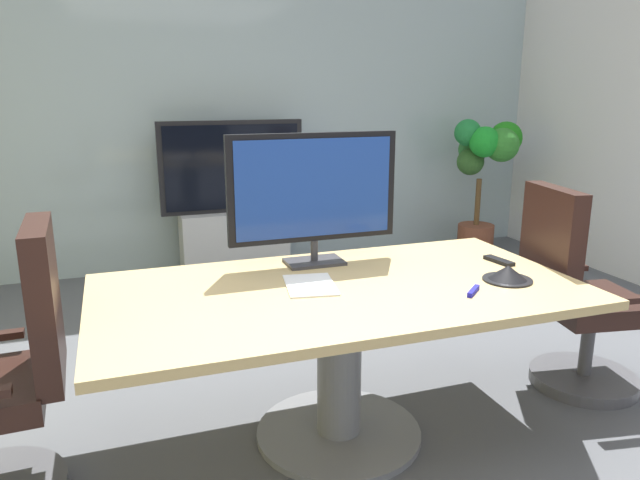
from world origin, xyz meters
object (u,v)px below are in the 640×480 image
conference_table (339,325)px  remote_control (499,261)px  office_chair_right (575,306)px  office_chair_left (4,391)px  conference_phone (508,274)px  wall_display_unit (234,223)px  potted_plant (485,165)px  tv_monitor (314,191)px

conference_table → remote_control: size_ratio=12.35×
office_chair_right → remote_control: office_chair_right is taller
conference_table → remote_control: remote_control is taller
office_chair_left → conference_phone: bearing=82.3°
wall_display_unit → potted_plant: wall_display_unit is taller
conference_phone → remote_control: bearing=61.6°
conference_table → wall_display_unit: (0.05, 2.63, -0.11)m
conference_table → wall_display_unit: bearing=88.8°
office_chair_left → conference_phone: office_chair_left is taller
tv_monitor → potted_plant: bearing=40.7°
office_chair_left → wall_display_unit: bearing=149.4°
conference_table → office_chair_left: (-1.34, 0.03, -0.09)m
tv_monitor → conference_table: bearing=-92.0°
conference_table → remote_control: bearing=5.6°
wall_display_unit → tv_monitor: bearing=-91.0°
office_chair_right → conference_phone: 0.70m
remote_control → tv_monitor: bearing=152.8°
office_chair_left → office_chair_right: 2.69m
wall_display_unit → potted_plant: size_ratio=1.01×
conference_table → tv_monitor: tv_monitor is taller
wall_display_unit → conference_phone: bearing=-76.1°
conference_phone → remote_control: size_ratio=1.29×
office_chair_left → tv_monitor: size_ratio=1.30×
conference_table → conference_phone: bearing=-12.7°
tv_monitor → conference_phone: 0.97m
office_chair_left → potted_plant: bearing=120.3°
wall_display_unit → conference_phone: size_ratio=5.95×
remote_control → office_chair_right: bearing=-14.8°
office_chair_left → remote_control: office_chair_left is taller
conference_table → tv_monitor: bearing=88.0°
conference_phone → remote_control: (0.14, 0.25, -0.02)m
office_chair_right → tv_monitor: bearing=85.2°
office_chair_left → remote_control: 2.24m
wall_display_unit → office_chair_left: bearing=-118.2°
conference_table → tv_monitor: (0.01, 0.38, 0.54)m
office_chair_right → conference_phone: size_ratio=4.95×
wall_display_unit → conference_phone: 2.90m
potted_plant → conference_phone: bearing=-122.4°
tv_monitor → wall_display_unit: tv_monitor is taller
conference_phone → tv_monitor: bearing=143.1°
potted_plant → office_chair_right: bearing=-113.7°
conference_table → office_chair_right: size_ratio=1.93×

